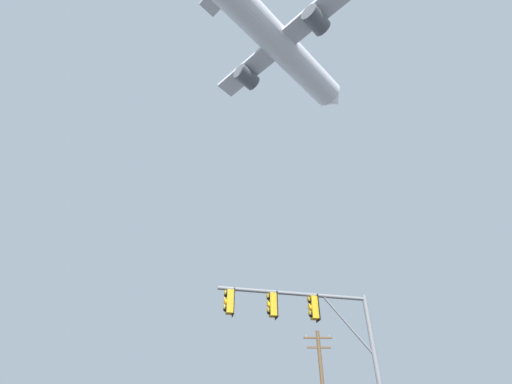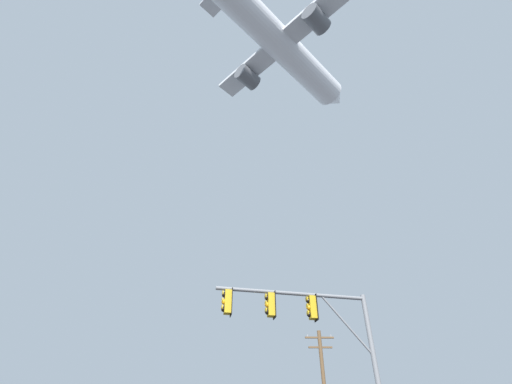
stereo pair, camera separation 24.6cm
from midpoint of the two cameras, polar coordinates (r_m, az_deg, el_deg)
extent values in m
cylinder|color=slate|center=(15.20, 6.28, -15.85)|extent=(6.18, 1.27, 0.15)
cylinder|color=slate|center=(15.66, 14.73, -19.82)|extent=(1.92, 0.42, 2.27)
cube|color=gold|center=(14.48, -4.04, -17.16)|extent=(0.31, 0.36, 0.90)
cylinder|color=gold|center=(14.65, -3.95, -15.26)|extent=(0.05, 0.05, 0.12)
cube|color=black|center=(14.50, -3.47, -17.20)|extent=(0.11, 0.46, 1.04)
sphere|color=black|center=(14.55, -4.58, -16.10)|extent=(0.20, 0.20, 0.20)
cylinder|color=gold|center=(14.56, -4.83, -15.85)|extent=(0.08, 0.21, 0.21)
sphere|color=orange|center=(14.46, -4.64, -17.15)|extent=(0.20, 0.20, 0.20)
cylinder|color=gold|center=(14.47, -4.89, -16.90)|extent=(0.08, 0.21, 0.21)
sphere|color=black|center=(14.37, -4.69, -18.20)|extent=(0.20, 0.20, 0.20)
cylinder|color=gold|center=(14.38, -4.95, -17.95)|extent=(0.08, 0.21, 0.21)
cube|color=gold|center=(14.79, 2.89, -17.60)|extent=(0.31, 0.36, 0.90)
cylinder|color=gold|center=(14.96, 2.83, -15.74)|extent=(0.05, 0.05, 0.12)
cube|color=black|center=(14.83, 3.44, -17.62)|extent=(0.11, 0.46, 1.04)
sphere|color=black|center=(14.84, 2.29, -16.58)|extent=(0.20, 0.20, 0.20)
cylinder|color=gold|center=(14.85, 2.03, -16.35)|extent=(0.08, 0.21, 0.21)
sphere|color=orange|center=(14.75, 2.32, -17.61)|extent=(0.20, 0.20, 0.20)
cylinder|color=gold|center=(14.76, 2.06, -17.37)|extent=(0.08, 0.21, 0.21)
sphere|color=black|center=(14.67, 2.35, -18.65)|extent=(0.20, 0.20, 0.20)
cylinder|color=gold|center=(14.67, 2.08, -18.41)|extent=(0.08, 0.21, 0.21)
cube|color=gold|center=(15.29, 9.47, -17.79)|extent=(0.31, 0.36, 0.90)
cylinder|color=gold|center=(15.45, 9.29, -16.00)|extent=(0.05, 0.05, 0.12)
cube|color=black|center=(15.34, 9.99, -17.80)|extent=(0.11, 0.46, 1.04)
sphere|color=black|center=(15.33, 8.84, -16.83)|extent=(0.20, 0.20, 0.20)
cylinder|color=gold|center=(15.32, 8.58, -16.61)|extent=(0.08, 0.21, 0.21)
sphere|color=orange|center=(15.24, 8.94, -17.82)|extent=(0.20, 0.20, 0.20)
cylinder|color=gold|center=(15.24, 8.68, -17.60)|extent=(0.08, 0.21, 0.21)
sphere|color=black|center=(15.16, 9.04, -18.83)|extent=(0.20, 0.20, 0.20)
cylinder|color=gold|center=(15.16, 8.78, -18.61)|extent=(0.08, 0.21, 0.21)
cube|color=brown|center=(29.83, 10.36, -21.94)|extent=(2.20, 0.12, 0.12)
cube|color=brown|center=(29.68, 10.52, -23.25)|extent=(1.80, 0.12, 0.12)
cylinder|color=gray|center=(29.70, 8.50, -21.82)|extent=(0.10, 0.10, 0.18)
cylinder|color=gray|center=(30.04, 12.15, -21.61)|extent=(0.10, 0.10, 0.18)
cylinder|color=white|center=(54.13, 4.31, 22.32)|extent=(19.69, 19.36, 4.17)
cone|color=white|center=(60.85, 12.62, 14.41)|extent=(4.82, 4.84, 3.96)
cube|color=silver|center=(53.32, 3.84, 22.39)|extent=(17.52, 17.85, 0.47)
cylinder|color=#595B60|center=(54.64, -1.24, 17.88)|extent=(3.88, 3.86, 2.34)
cylinder|color=#595B60|center=(50.54, 9.77, 25.57)|extent=(3.88, 3.86, 2.34)
camera|label=1|loc=(0.12, -89.72, -0.20)|focal=24.99mm
camera|label=2|loc=(0.12, 90.28, 0.20)|focal=24.99mm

